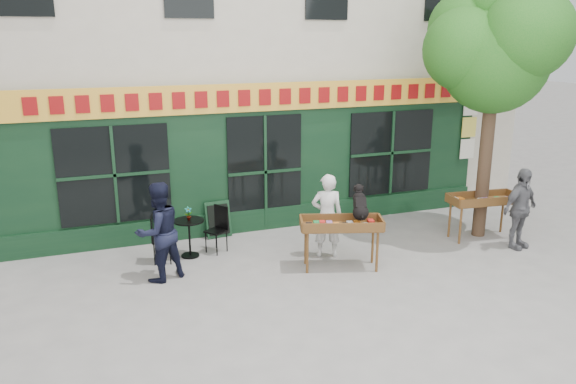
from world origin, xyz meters
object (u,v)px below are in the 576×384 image
woman (327,216)px  bistro_table (189,231)px  book_cart_center (341,227)px  man_right (520,209)px  dog (360,202)px  book_cart_right (484,202)px  man_left (159,232)px

woman → bistro_table: size_ratio=2.22×
woman → book_cart_center: bearing=108.0°
man_right → bistro_table: bearing=149.9°
bistro_table → dog: bearing=-29.0°
woman → book_cart_right: bearing=-165.5°
bistro_table → man_left: size_ratio=0.42×
book_cart_center → dog: 0.59m
book_cart_center → man_left: 3.34m
book_cart_right → man_right: man_right is taller
book_cart_center → book_cart_right: size_ratio=1.04×
book_cart_center → book_cart_right: same height
dog → book_cart_right: (3.25, 0.48, -0.47)m
woman → bistro_table: bearing=-1.7°
book_cart_right → bistro_table: size_ratio=2.05×
dog → woman: bearing=134.6°
book_cart_center → dog: size_ratio=2.70×
dog → man_left: 3.71m
dog → bistro_table: size_ratio=0.79×
dog → man_right: man_right is taller
bistro_table → man_left: (-0.70, -0.90, 0.36)m
book_cart_center → bistro_table: 3.02m
book_cart_right → man_right: bearing=-61.9°
woman → book_cart_right: (3.60, -0.22, -0.02)m
man_left → bistro_table: bearing=-151.4°
book_cart_center → man_right: man_right is taller
bistro_table → man_right: bearing=-16.3°
man_left → book_cart_center: bearing=144.9°
woman → man_left: bearing=17.7°
woman → man_left: size_ratio=0.93×
dog → man_right: 3.58m
book_cart_right → woman: bearing=-177.3°
dog → man_right: bearing=13.6°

